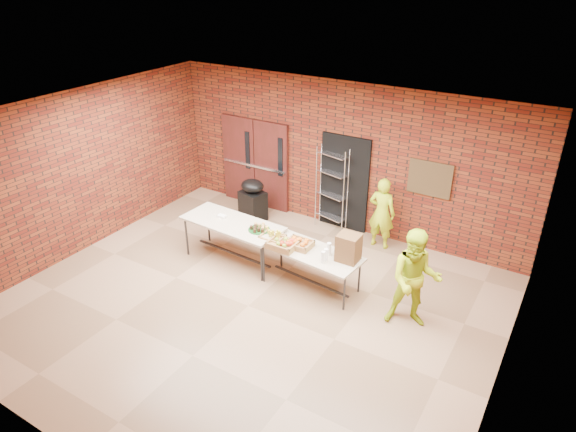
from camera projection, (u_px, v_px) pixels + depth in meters
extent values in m
cube|color=#836447|center=(248.00, 307.00, 8.84)|extent=(8.00, 7.00, 0.04)
cube|color=silver|center=(240.00, 124.00, 7.37)|extent=(8.00, 7.00, 0.04)
cube|color=maroon|center=(343.00, 157.00, 10.78)|extent=(8.00, 0.04, 3.20)
cube|color=maroon|center=(50.00, 356.00, 5.42)|extent=(8.00, 0.04, 3.20)
cube|color=maroon|center=(77.00, 174.00, 9.97)|extent=(0.04, 7.00, 3.20)
cube|color=maroon|center=(514.00, 304.00, 6.24)|extent=(0.04, 7.00, 3.20)
cube|color=#481514|center=(240.00, 160.00, 12.20)|extent=(0.88, 0.08, 2.10)
cube|color=#481514|center=(271.00, 167.00, 11.78)|extent=(0.88, 0.08, 2.10)
cube|color=black|center=(247.00, 150.00, 11.89)|extent=(0.12, 0.02, 0.90)
cube|color=black|center=(280.00, 157.00, 11.48)|extent=(0.12, 0.02, 0.90)
cube|color=silver|center=(254.00, 166.00, 11.97)|extent=(1.70, 0.04, 0.05)
cube|color=black|center=(344.00, 183.00, 10.94)|extent=(1.10, 0.06, 2.10)
cube|color=#44341B|center=(430.00, 179.00, 9.87)|extent=(0.85, 0.04, 0.70)
cube|color=tan|center=(232.00, 223.00, 9.82)|extent=(2.06, 0.95, 0.04)
cube|color=#2D2D32|center=(234.00, 253.00, 10.13)|extent=(1.79, 0.14, 0.03)
cylinder|color=#2D2D32|center=(208.00, 224.00, 10.68)|extent=(0.04, 0.04, 0.78)
cylinder|color=#2D2D32|center=(281.00, 247.00, 9.85)|extent=(0.04, 0.04, 0.78)
cylinder|color=#2D2D32|center=(187.00, 237.00, 10.17)|extent=(0.04, 0.04, 0.78)
cylinder|color=#2D2D32|center=(262.00, 263.00, 9.34)|extent=(0.04, 0.04, 0.78)
cube|color=tan|center=(311.00, 252.00, 9.01)|extent=(1.90, 0.96, 0.04)
cube|color=#2D2D32|center=(311.00, 281.00, 9.29)|extent=(1.62, 0.22, 0.03)
cylinder|color=#2D2D32|center=(281.00, 250.00, 9.79)|extent=(0.04, 0.04, 0.71)
cylinder|color=#2D2D32|center=(359.00, 275.00, 9.04)|extent=(0.04, 0.04, 0.71)
cylinder|color=#2D2D32|center=(264.00, 265.00, 9.33)|extent=(0.04, 0.04, 0.71)
cylinder|color=#2D2D32|center=(344.00, 292.00, 8.58)|extent=(0.04, 0.04, 0.71)
cube|color=#A86F43|center=(273.00, 239.00, 9.32)|extent=(0.42, 0.33, 0.07)
cube|color=#A86F43|center=(299.00, 245.00, 9.12)|extent=(0.46, 0.36, 0.07)
cube|color=#A86F43|center=(283.00, 246.00, 9.10)|extent=(0.50, 0.39, 0.08)
cylinder|color=#134817|center=(259.00, 230.00, 9.53)|extent=(0.41, 0.41, 0.02)
cube|color=white|center=(222.00, 216.00, 9.97)|extent=(0.16, 0.11, 0.05)
cube|color=brown|center=(348.00, 248.00, 8.63)|extent=(0.37, 0.33, 0.49)
cylinder|color=white|center=(326.00, 255.00, 8.68)|extent=(0.08, 0.08, 0.23)
cylinder|color=white|center=(323.00, 257.00, 8.62)|extent=(0.07, 0.07, 0.22)
cylinder|color=white|center=(329.00, 249.00, 8.84)|extent=(0.08, 0.08, 0.23)
cube|color=black|center=(253.00, 206.00, 11.57)|extent=(0.63, 0.56, 0.68)
ellipsoid|color=black|center=(252.00, 186.00, 11.35)|extent=(0.62, 0.57, 0.29)
imported|color=#B2D417|center=(382.00, 213.00, 10.32)|extent=(0.55, 0.36, 1.51)
imported|color=#B2D417|center=(415.00, 279.00, 8.04)|extent=(1.00, 0.89, 1.70)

